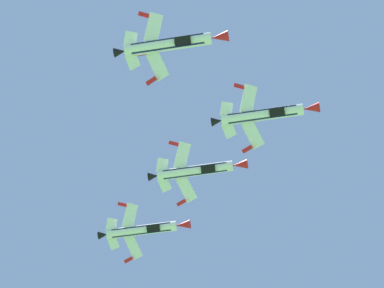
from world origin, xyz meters
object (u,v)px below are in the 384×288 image
fighter_jet_left_wing (197,170)px  fighter_jet_lead (264,115)px  fighter_jet_left_outer (143,230)px  fighter_jet_right_wing (170,44)px

fighter_jet_left_wing → fighter_jet_lead: bearing=47.3°
fighter_jet_lead → fighter_jet_left_outer: size_ratio=1.00×
fighter_jet_left_wing → fighter_jet_left_outer: size_ratio=1.00×
fighter_jet_left_wing → fighter_jet_right_wing: fighter_jet_left_wing is taller
fighter_jet_right_wing → fighter_jet_left_outer: fighter_jet_left_outer is taller
fighter_jet_lead → fighter_jet_right_wing: (-6.91, -16.95, -0.30)m
fighter_jet_left_wing → fighter_jet_left_outer: fighter_jet_left_outer is taller
fighter_jet_lead → fighter_jet_right_wing: 18.31m
fighter_jet_left_wing → fighter_jet_right_wing: 25.54m
fighter_jet_left_outer → fighter_jet_right_wing: bearing=17.5°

